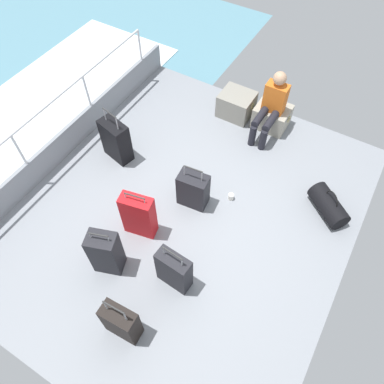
{
  "coord_description": "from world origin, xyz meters",
  "views": [
    {
      "loc": [
        1.49,
        -2.36,
        4.4
      ],
      "look_at": [
        -0.01,
        0.18,
        0.25
      ],
      "focal_mm": 34.53,
      "sensor_mm": 36.0,
      "label": 1
    }
  ],
  "objects": [
    {
      "name": "passenger_seated",
      "position": [
        0.32,
        2.01,
        0.56
      ],
      "size": [
        0.34,
        0.66,
        1.08
      ],
      "color": "orange",
      "rests_on": "ground_plane"
    },
    {
      "name": "suitcase_2",
      "position": [
        -0.0,
        0.2,
        0.28
      ],
      "size": [
        0.43,
        0.29,
        0.75
      ],
      "color": "black",
      "rests_on": "ground_plane"
    },
    {
      "name": "suitcase_1",
      "position": [
        -0.37,
        -0.56,
        0.36
      ],
      "size": [
        0.45,
        0.28,
        0.81
      ],
      "color": "red",
      "rests_on": "ground_plane"
    },
    {
      "name": "suitcase_4",
      "position": [
        0.23,
        -1.74,
        0.29
      ],
      "size": [
        0.41,
        0.22,
        0.8
      ],
      "color": "black",
      "rests_on": "ground_plane"
    },
    {
      "name": "suitcase_3",
      "position": [
        0.41,
        -0.94,
        0.31
      ],
      "size": [
        0.43,
        0.22,
        0.77
      ],
      "color": "black",
      "rests_on": "ground_plane"
    },
    {
      "name": "suitcase_5",
      "position": [
        -1.44,
        0.36,
        0.34
      ],
      "size": [
        0.5,
        0.34,
        0.9
      ],
      "color": "black",
      "rests_on": "ground_plane"
    },
    {
      "name": "duffel_bag",
      "position": [
        1.69,
        1.01,
        0.15
      ],
      "size": [
        0.67,
        0.62,
        0.42
      ],
      "color": "black",
      "rests_on": "ground_plane"
    },
    {
      "name": "cargo_crate_1",
      "position": [
        0.32,
        2.19,
        0.19
      ],
      "size": [
        0.58,
        0.46,
        0.38
      ],
      "color": "#9E9989",
      "rests_on": "ground_plane"
    },
    {
      "name": "railing_port",
      "position": [
        -2.17,
        0.0,
        0.78
      ],
      "size": [
        0.04,
        4.2,
        1.02
      ],
      "color": "silver",
      "rests_on": "ground_plane"
    },
    {
      "name": "cargo_crate_0",
      "position": [
        -0.3,
        2.14,
        0.21
      ],
      "size": [
        0.58,
        0.48,
        0.42
      ],
      "color": "gray",
      "rests_on": "ground_plane"
    },
    {
      "name": "sea_wake",
      "position": [
        -3.6,
        0.0,
        -0.34
      ],
      "size": [
        12.0,
        12.0,
        0.01
      ],
      "color": "#598C9E",
      "rests_on": "ground_plane"
    },
    {
      "name": "suitcase_0",
      "position": [
        -0.41,
        -1.18,
        0.35
      ],
      "size": [
        0.41,
        0.35,
        0.8
      ],
      "color": "black",
      "rests_on": "ground_plane"
    },
    {
      "name": "paper_cup",
      "position": [
        0.44,
        0.52,
        0.05
      ],
      "size": [
        0.08,
        0.08,
        0.1
      ],
      "primitive_type": "cylinder",
      "color": "white",
      "rests_on": "ground_plane"
    },
    {
      "name": "ground_plane",
      "position": [
        0.0,
        0.0,
        -0.03
      ],
      "size": [
        4.4,
        5.2,
        0.06
      ],
      "primitive_type": "cube",
      "color": "gray"
    },
    {
      "name": "gunwale_port",
      "position": [
        -2.17,
        0.0,
        0.23
      ],
      "size": [
        0.06,
        5.2,
        0.45
      ],
      "primitive_type": "cube",
      "color": "gray",
      "rests_on": "ground_plane"
    }
  ]
}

